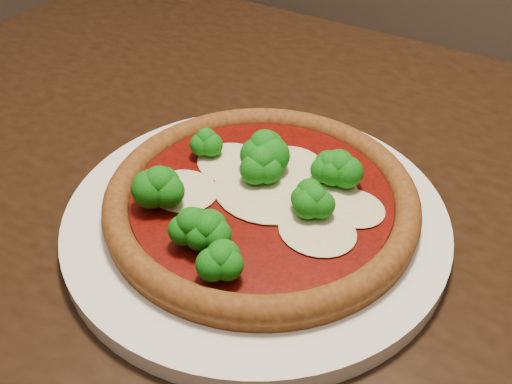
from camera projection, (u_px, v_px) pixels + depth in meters
The scene contains 3 objects.
dining_table at pixel (295, 267), 0.62m from camera, with size 1.26×0.91×0.75m.
plate at pixel (256, 218), 0.52m from camera, with size 0.34×0.34×0.02m, color white.
pizza at pixel (260, 195), 0.50m from camera, with size 0.28×0.28×0.06m.
Camera 1 is at (0.21, -0.23, 1.11)m, focal length 40.00 mm.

